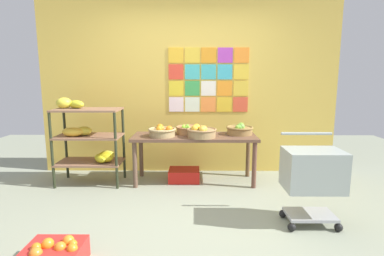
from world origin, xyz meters
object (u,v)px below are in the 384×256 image
fruit_basket_right (201,132)px  fruit_basket_back_left (240,130)px  display_table (195,141)px  banana_shelf_unit (88,136)px  fruit_basket_left (162,131)px  produce_crate_under_table (184,175)px  shopping_cart (313,173)px  fruit_basket_back_right (190,130)px

fruit_basket_right → fruit_basket_back_left: size_ratio=1.06×
fruit_basket_back_left → display_table: bearing=-173.0°
banana_shelf_unit → display_table: bearing=2.3°
fruit_basket_left → fruit_basket_back_left: 1.08m
fruit_basket_right → produce_crate_under_table: size_ratio=0.92×
display_table → fruit_basket_left: 0.47m
shopping_cart → fruit_basket_left: bearing=136.4°
fruit_basket_right → produce_crate_under_table: fruit_basket_right is taller
fruit_basket_right → produce_crate_under_table: 0.72m
shopping_cart → fruit_basket_back_left: bearing=104.2°
fruit_basket_left → banana_shelf_unit: bearing=179.0°
display_table → shopping_cart: bearing=-47.2°
fruit_basket_back_right → fruit_basket_left: fruit_basket_left is taller
produce_crate_under_table → shopping_cart: bearing=-44.5°
display_table → fruit_basket_back_right: 0.20m
fruit_basket_back_right → fruit_basket_right: bearing=-58.9°
banana_shelf_unit → fruit_basket_left: (1.02, -0.02, 0.07)m
display_table → fruit_basket_back_right: size_ratio=4.29×
banana_shelf_unit → fruit_basket_left: 1.02m
banana_shelf_unit → display_table: (1.46, 0.06, -0.08)m
banana_shelf_unit → fruit_basket_right: size_ratio=2.98×
banana_shelf_unit → shopping_cart: size_ratio=1.32×
display_table → fruit_basket_left: (-0.44, -0.08, 0.15)m
banana_shelf_unit → shopping_cart: (2.62, -1.19, -0.13)m
banana_shelf_unit → produce_crate_under_table: bearing=3.9°
display_table → produce_crate_under_table: 0.52m
banana_shelf_unit → fruit_basket_right: bearing=-2.7°
fruit_basket_back_right → shopping_cart: shopping_cart is taller
fruit_basket_left → fruit_basket_back_left: bearing=8.2°
fruit_basket_back_right → produce_crate_under_table: (-0.08, -0.10, -0.64)m
fruit_basket_back_left → shopping_cart: (0.52, -1.33, -0.20)m
banana_shelf_unit → shopping_cart: banana_shelf_unit is taller
display_table → fruit_basket_back_right: fruit_basket_back_right is taller
fruit_basket_back_right → fruit_basket_left: size_ratio=1.05×
fruit_basket_right → display_table: bearing=124.6°
fruit_basket_back_left → shopping_cart: size_ratio=0.42×
banana_shelf_unit → produce_crate_under_table: banana_shelf_unit is taller
fruit_basket_back_right → produce_crate_under_table: 0.65m
produce_crate_under_table → shopping_cart: size_ratio=0.48×
display_table → fruit_basket_left: fruit_basket_left is taller
banana_shelf_unit → fruit_basket_right: banana_shelf_unit is taller
fruit_basket_left → fruit_basket_back_left: (1.07, 0.15, -0.00)m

